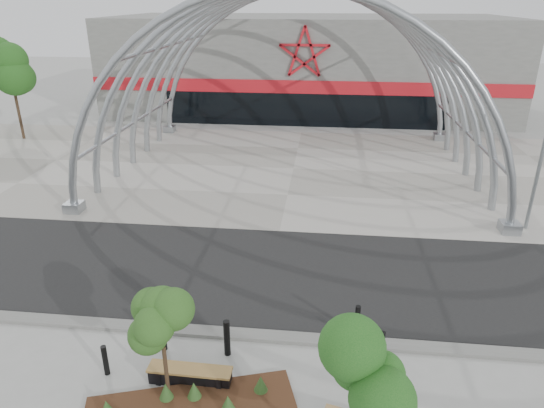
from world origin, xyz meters
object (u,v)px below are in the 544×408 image
street_tree_0 (161,324)px  bench_0 (190,376)px  street_tree_1 (362,386)px  bollard_2 (227,338)px  signal_pole (539,166)px

street_tree_0 → bench_0: (0.40, 0.63, -2.10)m
street_tree_0 → street_tree_1: size_ratio=0.89×
bench_0 → bollard_2: size_ratio=1.97×
street_tree_0 → bench_0: size_ratio=1.43×
signal_pole → street_tree_0: bearing=-138.1°
signal_pole → street_tree_1: size_ratio=1.55×
street_tree_0 → street_tree_1: bearing=-21.2°
street_tree_0 → bench_0: street_tree_0 is taller
street_tree_1 → bench_0: 5.41m
street_tree_1 → bollard_2: size_ratio=3.17×
street_tree_0 → bollard_2: bearing=57.6°
street_tree_0 → signal_pole: bearing=41.9°
signal_pole → bollard_2: signal_pole is taller
street_tree_0 → street_tree_1: street_tree_1 is taller
bench_0 → bollard_2: (0.77, 1.21, 0.34)m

